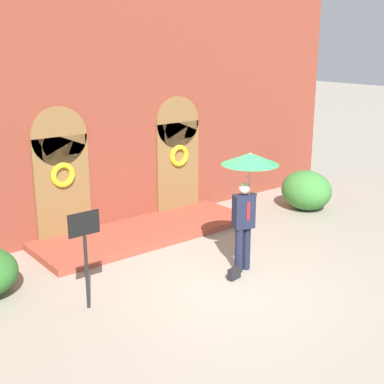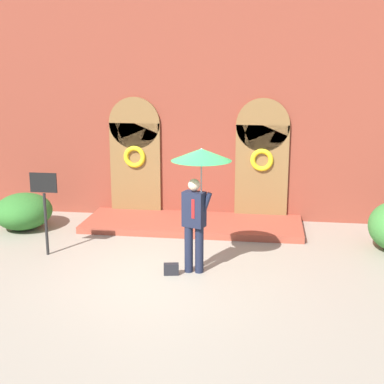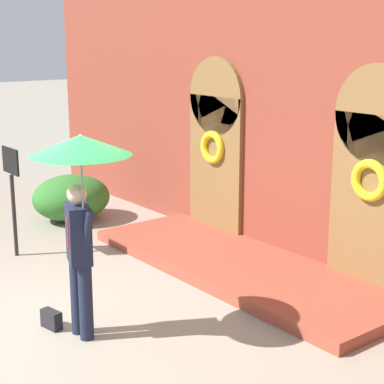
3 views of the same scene
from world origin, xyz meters
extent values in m
plane|color=gray|center=(0.00, 0.00, 0.00)|extent=(80.00, 80.00, 0.00)
cube|color=brown|center=(0.00, 4.20, 2.80)|extent=(14.00, 0.50, 5.60)
cube|color=brown|center=(-1.60, 3.91, 1.20)|extent=(1.30, 0.08, 2.40)
cylinder|color=brown|center=(-1.60, 3.91, 2.40)|extent=(1.30, 0.08, 1.30)
cube|color=brown|center=(1.60, 3.91, 1.20)|extent=(1.30, 0.08, 2.40)
cylinder|color=brown|center=(1.60, 3.91, 2.40)|extent=(1.30, 0.08, 1.30)
torus|color=yellow|center=(-1.60, 3.84, 1.55)|extent=(0.56, 0.12, 0.56)
torus|color=yellow|center=(1.60, 3.84, 1.55)|extent=(0.56, 0.12, 0.56)
cube|color=#98402E|center=(0.00, 3.05, 0.08)|extent=(5.20, 1.80, 0.16)
cylinder|color=#191E33|center=(0.33, 0.23, 0.45)|extent=(0.16, 0.16, 0.90)
cylinder|color=#191E33|center=(0.53, 0.23, 0.45)|extent=(0.16, 0.16, 0.90)
cube|color=#191E33|center=(0.43, 0.23, 1.23)|extent=(0.46, 0.36, 0.66)
cube|color=#A51919|center=(0.43, 0.10, 1.27)|extent=(0.06, 0.03, 0.36)
sphere|color=beige|center=(0.43, 0.23, 1.69)|extent=(0.22, 0.22, 0.22)
cylinder|color=#191E33|center=(0.65, 0.23, 1.33)|extent=(0.22, 0.09, 0.46)
cylinder|color=gray|center=(0.56, 0.23, 1.65)|extent=(0.02, 0.02, 0.98)
cone|color=#1E7538|center=(0.56, 0.23, 2.25)|extent=(1.10, 1.10, 0.22)
cone|color=white|center=(0.56, 0.23, 2.27)|extent=(0.61, 0.60, 0.20)
cube|color=black|center=(0.03, 0.03, 0.11)|extent=(0.30, 0.17, 0.22)
cylinder|color=black|center=(-2.69, 0.75, 0.65)|extent=(0.06, 0.06, 1.30)
cube|color=black|center=(-2.69, 0.75, 1.52)|extent=(0.56, 0.03, 0.40)
ellipsoid|color=#387A33|center=(4.49, 2.04, 0.53)|extent=(1.22, 1.40, 1.05)
camera|label=1|loc=(-6.43, -6.83, 4.46)|focal=50.00mm
camera|label=2|loc=(1.75, -9.17, 3.81)|focal=50.00mm
camera|label=3|loc=(6.59, -2.96, 3.38)|focal=60.00mm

